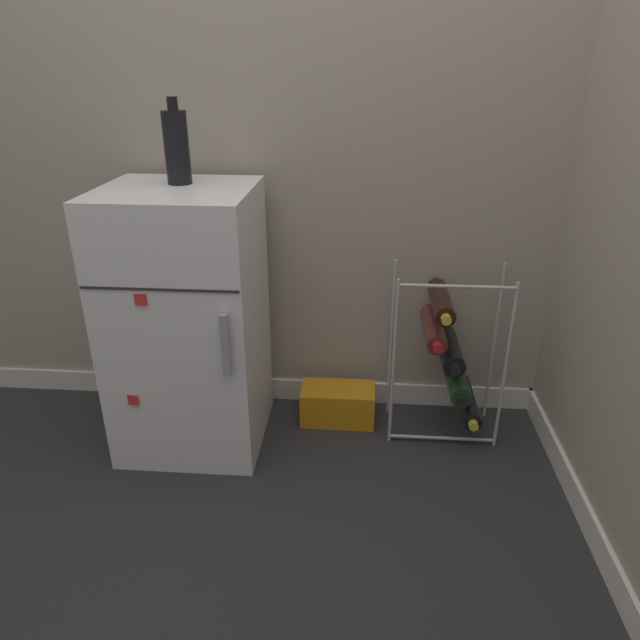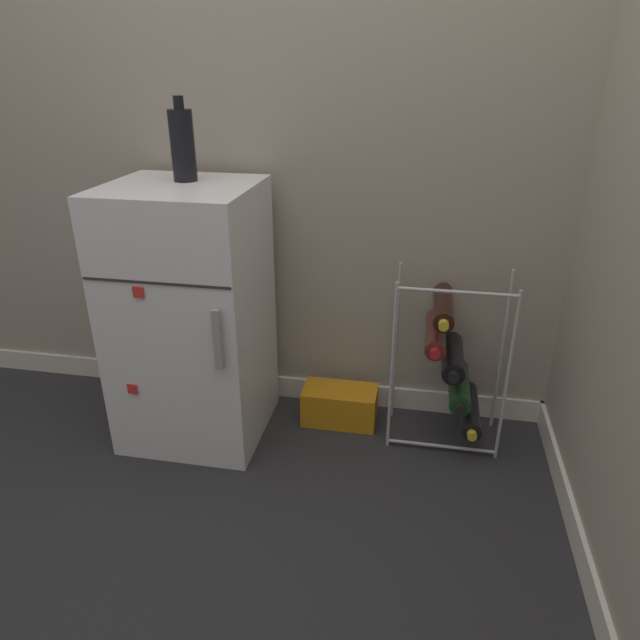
% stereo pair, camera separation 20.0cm
% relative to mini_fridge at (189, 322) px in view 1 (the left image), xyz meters
% --- Properties ---
extents(ground_plane, '(14.00, 14.00, 0.00)m').
position_rel_mini_fridge_xyz_m(ground_plane, '(0.45, -0.32, -0.47)').
color(ground_plane, '#28282B').
extents(wall_back, '(6.70, 0.07, 2.50)m').
position_rel_mini_fridge_xyz_m(wall_back, '(0.45, 0.31, 0.77)').
color(wall_back, '#9E9384').
rests_on(wall_back, ground_plane).
extents(mini_fridge, '(0.49, 0.49, 0.93)m').
position_rel_mini_fridge_xyz_m(mini_fridge, '(0.00, 0.00, 0.00)').
color(mini_fridge, white).
rests_on(mini_fridge, ground_plane).
extents(wine_rack, '(0.40, 0.32, 0.64)m').
position_rel_mini_fridge_xyz_m(wine_rack, '(0.93, 0.10, -0.14)').
color(wine_rack, '#B2B2B7').
rests_on(wine_rack, ground_plane).
extents(soda_box, '(0.28, 0.15, 0.14)m').
position_rel_mini_fridge_xyz_m(soda_box, '(0.52, 0.13, -0.40)').
color(soda_box, orange).
rests_on(soda_box, ground_plane).
extents(fridge_top_bottle, '(0.08, 0.08, 0.27)m').
position_rel_mini_fridge_xyz_m(fridge_top_bottle, '(-0.00, 0.07, 0.58)').
color(fridge_top_bottle, black).
rests_on(fridge_top_bottle, mini_fridge).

